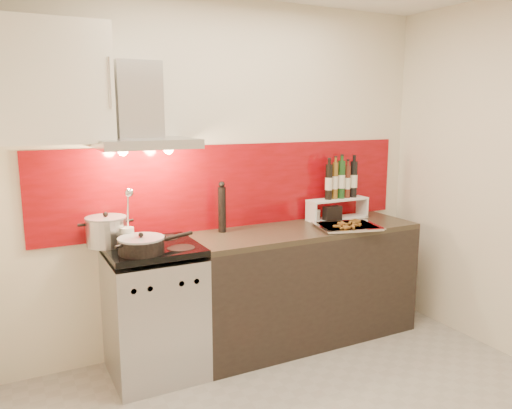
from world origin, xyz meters
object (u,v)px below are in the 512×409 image
stock_pot (106,231)px  pepper_mill (222,208)px  baking_tray (348,226)px  range_stove (155,312)px  saute_pan (142,245)px  counter (304,283)px

stock_pot → pepper_mill: bearing=2.7°
pepper_mill → stock_pot: bearing=-177.3°
baking_tray → stock_pot: bearing=170.8°
range_stove → saute_pan: 0.55m
range_stove → saute_pan: size_ratio=1.70×
saute_pan → range_stove: bearing=55.5°
counter → saute_pan: saute_pan is taller
baking_tray → range_stove: bearing=174.1°
baking_tray → saute_pan: bearing=179.8°
range_stove → baking_tray: size_ratio=1.69×
counter → baking_tray: 0.57m
counter → saute_pan: bearing=-173.3°
pepper_mill → baking_tray: (0.91, -0.32, -0.17)m
stock_pot → saute_pan: stock_pot is taller
range_stove → pepper_mill: (0.58, 0.17, 0.64)m
baking_tray → counter: bearing=151.4°
range_stove → counter: 1.20m
range_stove → stock_pot: bearing=153.5°
range_stove → baking_tray: bearing=-5.9°
counter → pepper_mill: pepper_mill is taller
stock_pot → pepper_mill: size_ratio=0.70×
stock_pot → counter: bearing=-5.0°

